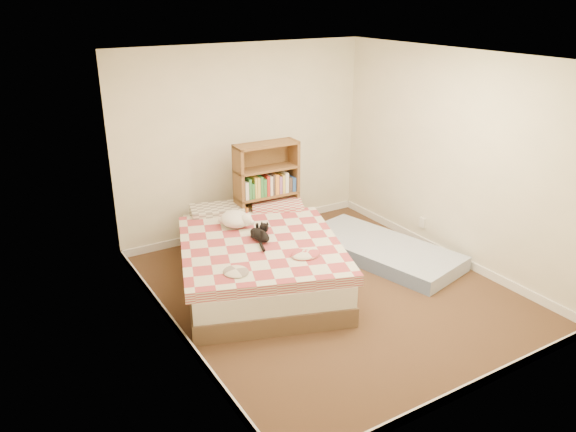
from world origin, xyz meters
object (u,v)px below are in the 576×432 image
bed (257,258)px  white_dog (236,219)px  black_cat (259,234)px  bookshelf (266,207)px  floor_mattress (381,250)px

bed → white_dog: 0.51m
black_cat → white_dog: (-0.05, 0.44, 0.03)m
bookshelf → black_cat: size_ratio=2.35×
bookshelf → black_cat: bearing=-121.4°
black_cat → white_dog: bearing=139.7°
bookshelf → white_dog: bearing=-142.1°
bed → black_cat: bearing=-84.2°
floor_mattress → white_dog: (-1.68, 0.61, 0.55)m
bed → white_dog: bearing=121.1°
floor_mattress → black_cat: 1.71m
bed → white_dog: size_ratio=6.19×
bookshelf → floor_mattress: bearing=-44.7°
bookshelf → floor_mattress: size_ratio=0.69×
white_dog → black_cat: bearing=-70.0°
white_dog → floor_mattress: bearing=-6.6°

